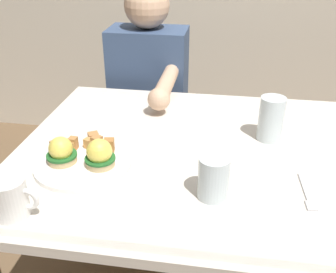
{
  "coord_description": "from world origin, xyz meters",
  "views": [
    {
      "loc": [
        0.01,
        -1.0,
        1.33
      ],
      "look_at": [
        -0.15,
        0.0,
        0.78
      ],
      "focal_mm": 41.38,
      "sensor_mm": 36.0,
      "label": 1
    }
  ],
  "objects_px": {
    "coffee_mug": "(11,197)",
    "fork": "(307,194)",
    "water_glass_far": "(214,180)",
    "diner_person": "(149,97)",
    "dining_table": "(214,181)",
    "water_glass_near": "(271,122)",
    "eggs_benedict_plate": "(83,157)"
  },
  "relations": [
    {
      "from": "coffee_mug",
      "to": "fork",
      "type": "relative_size",
      "value": 0.71
    },
    {
      "from": "coffee_mug",
      "to": "water_glass_far",
      "type": "distance_m",
      "value": 0.47
    },
    {
      "from": "fork",
      "to": "diner_person",
      "type": "bearing_deg",
      "value": 126.15
    },
    {
      "from": "dining_table",
      "to": "water_glass_near",
      "type": "relative_size",
      "value": 8.62
    },
    {
      "from": "dining_table",
      "to": "water_glass_far",
      "type": "distance_m",
      "value": 0.27
    },
    {
      "from": "water_glass_near",
      "to": "dining_table",
      "type": "bearing_deg",
      "value": -145.32
    },
    {
      "from": "dining_table",
      "to": "eggs_benedict_plate",
      "type": "bearing_deg",
      "value": -160.08
    },
    {
      "from": "eggs_benedict_plate",
      "to": "diner_person",
      "type": "distance_m",
      "value": 0.74
    },
    {
      "from": "eggs_benedict_plate",
      "to": "fork",
      "type": "relative_size",
      "value": 1.73
    },
    {
      "from": "eggs_benedict_plate",
      "to": "water_glass_near",
      "type": "bearing_deg",
      "value": 24.79
    },
    {
      "from": "eggs_benedict_plate",
      "to": "fork",
      "type": "bearing_deg",
      "value": -3.87
    },
    {
      "from": "dining_table",
      "to": "eggs_benedict_plate",
      "type": "distance_m",
      "value": 0.41
    },
    {
      "from": "eggs_benedict_plate",
      "to": "coffee_mug",
      "type": "xyz_separation_m",
      "value": [
        -0.08,
        -0.23,
        0.02
      ]
    },
    {
      "from": "eggs_benedict_plate",
      "to": "water_glass_far",
      "type": "relative_size",
      "value": 2.44
    },
    {
      "from": "water_glass_far",
      "to": "fork",
      "type": "bearing_deg",
      "value": 10.86
    },
    {
      "from": "water_glass_near",
      "to": "fork",
      "type": "bearing_deg",
      "value": -75.03
    },
    {
      "from": "water_glass_far",
      "to": "diner_person",
      "type": "bearing_deg",
      "value": 112.12
    },
    {
      "from": "fork",
      "to": "dining_table",
      "type": "bearing_deg",
      "value": 143.45
    },
    {
      "from": "diner_person",
      "to": "dining_table",
      "type": "bearing_deg",
      "value": -61.08
    },
    {
      "from": "fork",
      "to": "diner_person",
      "type": "xyz_separation_m",
      "value": [
        -0.57,
        0.77,
        -0.09
      ]
    },
    {
      "from": "fork",
      "to": "water_glass_far",
      "type": "distance_m",
      "value": 0.24
    },
    {
      "from": "coffee_mug",
      "to": "diner_person",
      "type": "distance_m",
      "value": 0.98
    },
    {
      "from": "coffee_mug",
      "to": "water_glass_near",
      "type": "bearing_deg",
      "value": 37.72
    },
    {
      "from": "dining_table",
      "to": "diner_person",
      "type": "xyz_separation_m",
      "value": [
        -0.33,
        0.6,
        0.02
      ]
    },
    {
      "from": "water_glass_near",
      "to": "eggs_benedict_plate",
      "type": "bearing_deg",
      "value": -155.21
    },
    {
      "from": "coffee_mug",
      "to": "diner_person",
      "type": "relative_size",
      "value": 0.1
    },
    {
      "from": "fork",
      "to": "diner_person",
      "type": "height_order",
      "value": "diner_person"
    },
    {
      "from": "eggs_benedict_plate",
      "to": "diner_person",
      "type": "bearing_deg",
      "value": 87.37
    },
    {
      "from": "dining_table",
      "to": "eggs_benedict_plate",
      "type": "height_order",
      "value": "eggs_benedict_plate"
    },
    {
      "from": "coffee_mug",
      "to": "water_glass_far",
      "type": "relative_size",
      "value": 1.01
    },
    {
      "from": "fork",
      "to": "coffee_mug",
      "type": "bearing_deg",
      "value": -164.64
    },
    {
      "from": "fork",
      "to": "water_glass_far",
      "type": "xyz_separation_m",
      "value": [
        -0.23,
        -0.04,
        0.05
      ]
    }
  ]
}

